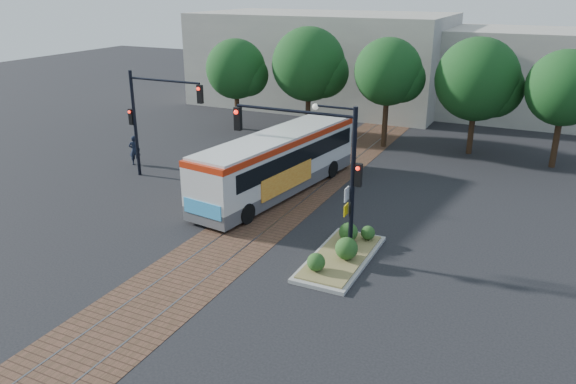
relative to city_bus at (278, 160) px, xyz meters
The scene contains 10 objects.
ground 5.33m from the city_bus, 78.92° to the right, with size 120.00×120.00×0.00m, color black.
trackbed 2.21m from the city_bus, 44.19° to the right, with size 3.60×40.00×0.02m.
tree_row 12.08m from the city_bus, 79.26° to the left, with size 26.40×5.60×7.67m.
warehouses 23.90m from the city_bus, 88.94° to the left, with size 40.00×13.00×8.00m.
city_bus is the anchor object (origin of this frame).
traffic_island 8.34m from the city_bus, 45.25° to the right, with size 2.20×5.20×1.13m.
signal_pole_main 7.88m from the city_bus, 49.96° to the right, with size 5.49×0.46×6.00m.
signal_pole_left 7.75m from the city_bus, behind, with size 4.99×0.34×6.00m.
officer 10.10m from the city_bus, behind, with size 0.66×0.43×1.81m, color black.
parked_car 5.26m from the city_bus, 127.97° to the left, with size 1.58×3.89×1.13m, color black.
Camera 1 is at (11.63, -20.07, 10.42)m, focal length 35.00 mm.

